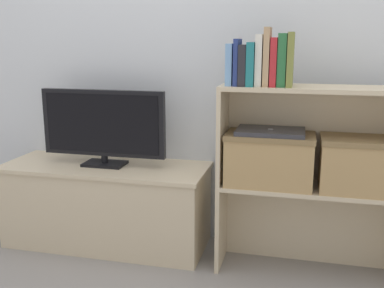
{
  "coord_description": "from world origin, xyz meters",
  "views": [
    {
      "loc": [
        0.51,
        -1.96,
        1.11
      ],
      "look_at": [
        0.0,
        0.13,
        0.61
      ],
      "focal_mm": 42.0,
      "sensor_mm": 36.0,
      "label": 1
    }
  ],
  "objects_px": {
    "book_ivory": "(259,60)",
    "laptop": "(270,132)",
    "tv": "(103,125)",
    "tv_stand": "(107,204)",
    "book_olive": "(290,60)",
    "book_tan": "(267,57)",
    "book_skyblue": "(230,65)",
    "book_teal": "(252,64)",
    "storage_basket_left": "(269,157)",
    "storage_basket_right": "(367,163)",
    "book_forest": "(282,60)",
    "book_charcoal": "(244,65)",
    "book_navy": "(237,62)",
    "book_crimson": "(274,62)"
  },
  "relations": [
    {
      "from": "book_charcoal",
      "to": "storage_basket_right",
      "type": "relative_size",
      "value": 0.45
    },
    {
      "from": "tv_stand",
      "to": "laptop",
      "type": "height_order",
      "value": "laptop"
    },
    {
      "from": "book_charcoal",
      "to": "laptop",
      "type": "bearing_deg",
      "value": 6.17
    },
    {
      "from": "book_forest",
      "to": "storage_basket_right",
      "type": "bearing_deg",
      "value": 2.07
    },
    {
      "from": "book_navy",
      "to": "book_crimson",
      "type": "bearing_deg",
      "value": 0.0
    },
    {
      "from": "book_charcoal",
      "to": "book_teal",
      "type": "relative_size",
      "value": 0.95
    },
    {
      "from": "book_ivory",
      "to": "storage_basket_left",
      "type": "bearing_deg",
      "value": 13.23
    },
    {
      "from": "book_ivory",
      "to": "book_olive",
      "type": "relative_size",
      "value": 0.96
    },
    {
      "from": "book_forest",
      "to": "storage_basket_right",
      "type": "distance_m",
      "value": 0.6
    },
    {
      "from": "book_crimson",
      "to": "book_skyblue",
      "type": "bearing_deg",
      "value": 180.0
    },
    {
      "from": "tv",
      "to": "laptop",
      "type": "height_order",
      "value": "tv"
    },
    {
      "from": "tv",
      "to": "book_teal",
      "type": "height_order",
      "value": "book_teal"
    },
    {
      "from": "tv_stand",
      "to": "storage_basket_left",
      "type": "height_order",
      "value": "storage_basket_left"
    },
    {
      "from": "book_charcoal",
      "to": "book_olive",
      "type": "height_order",
      "value": "book_olive"
    },
    {
      "from": "book_ivory",
      "to": "book_forest",
      "type": "xyz_separation_m",
      "value": [
        0.1,
        0.0,
        0.0
      ]
    },
    {
      "from": "book_charcoal",
      "to": "tv",
      "type": "bearing_deg",
      "value": 172.59
    },
    {
      "from": "book_ivory",
      "to": "storage_basket_left",
      "type": "distance_m",
      "value": 0.45
    },
    {
      "from": "book_olive",
      "to": "book_teal",
      "type": "bearing_deg",
      "value": 180.0
    },
    {
      "from": "tv",
      "to": "laptop",
      "type": "xyz_separation_m",
      "value": [
        0.88,
        -0.08,
        0.02
      ]
    },
    {
      "from": "laptop",
      "to": "book_forest",
      "type": "bearing_deg",
      "value": -19.35
    },
    {
      "from": "book_tan",
      "to": "storage_basket_right",
      "type": "distance_m",
      "value": 0.65
    },
    {
      "from": "tv_stand",
      "to": "storage_basket_right",
      "type": "xyz_separation_m",
      "value": [
        1.32,
        -0.09,
        0.35
      ]
    },
    {
      "from": "book_tan",
      "to": "tv",
      "type": "bearing_deg",
      "value": 173.48
    },
    {
      "from": "book_ivory",
      "to": "laptop",
      "type": "relative_size",
      "value": 0.73
    },
    {
      "from": "book_forest",
      "to": "book_charcoal",
      "type": "bearing_deg",
      "value": 180.0
    },
    {
      "from": "book_olive",
      "to": "laptop",
      "type": "height_order",
      "value": "book_olive"
    },
    {
      "from": "book_tan",
      "to": "tv_stand",
      "type": "bearing_deg",
      "value": 173.38
    },
    {
      "from": "tv_stand",
      "to": "book_olive",
      "type": "bearing_deg",
      "value": -5.92
    },
    {
      "from": "book_charcoal",
      "to": "book_olive",
      "type": "xyz_separation_m",
      "value": [
        0.21,
        0.0,
        0.03
      ]
    },
    {
      "from": "storage_basket_right",
      "to": "book_olive",
      "type": "bearing_deg",
      "value": -177.73
    },
    {
      "from": "storage_basket_left",
      "to": "laptop",
      "type": "xyz_separation_m",
      "value": [
        0.0,
        -0.0,
        0.12
      ]
    },
    {
      "from": "tv_stand",
      "to": "book_teal",
      "type": "height_order",
      "value": "book_teal"
    },
    {
      "from": "book_charcoal",
      "to": "book_tan",
      "type": "height_order",
      "value": "book_tan"
    },
    {
      "from": "tv_stand",
      "to": "book_forest",
      "type": "relative_size",
      "value": 4.8
    },
    {
      "from": "book_teal",
      "to": "book_forest",
      "type": "xyz_separation_m",
      "value": [
        0.14,
        0.0,
        0.02
      ]
    },
    {
      "from": "book_teal",
      "to": "storage_basket_right",
      "type": "distance_m",
      "value": 0.68
    },
    {
      "from": "book_tan",
      "to": "book_forest",
      "type": "xyz_separation_m",
      "value": [
        0.07,
        0.0,
        -0.01
      ]
    },
    {
      "from": "tv_stand",
      "to": "book_ivory",
      "type": "bearing_deg",
      "value": -6.89
    },
    {
      "from": "book_forest",
      "to": "book_olive",
      "type": "height_order",
      "value": "book_olive"
    },
    {
      "from": "book_skyblue",
      "to": "laptop",
      "type": "relative_size",
      "value": 0.6
    },
    {
      "from": "book_skyblue",
      "to": "laptop",
      "type": "height_order",
      "value": "book_skyblue"
    },
    {
      "from": "book_charcoal",
      "to": "book_skyblue",
      "type": "bearing_deg",
      "value": 180.0
    },
    {
      "from": "tv",
      "to": "book_teal",
      "type": "xyz_separation_m",
      "value": [
        0.79,
        -0.1,
        0.33
      ]
    },
    {
      "from": "book_tan",
      "to": "storage_basket_right",
      "type": "bearing_deg",
      "value": 1.76
    },
    {
      "from": "tv_stand",
      "to": "laptop",
      "type": "xyz_separation_m",
      "value": [
        0.88,
        -0.09,
        0.47
      ]
    },
    {
      "from": "tv",
      "to": "tv_stand",
      "type": "bearing_deg",
      "value": 90.0
    },
    {
      "from": "book_skyblue",
      "to": "book_teal",
      "type": "relative_size",
      "value": 0.97
    },
    {
      "from": "book_tan",
      "to": "book_olive",
      "type": "bearing_deg",
      "value": 0.0
    },
    {
      "from": "book_forest",
      "to": "storage_basket_left",
      "type": "height_order",
      "value": "book_forest"
    },
    {
      "from": "tv",
      "to": "book_forest",
      "type": "relative_size",
      "value": 2.94
    }
  ]
}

